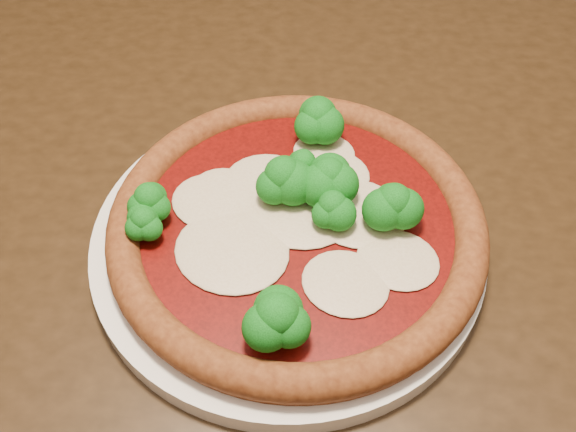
% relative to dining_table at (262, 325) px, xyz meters
% --- Properties ---
extents(dining_table, '(1.37, 1.24, 0.75)m').
position_rel_dining_table_xyz_m(dining_table, '(0.00, 0.00, 0.00)').
color(dining_table, black).
rests_on(dining_table, floor).
extents(plate, '(0.32, 0.32, 0.02)m').
position_rel_dining_table_xyz_m(plate, '(0.01, 0.02, 0.11)').
color(plate, silver).
rests_on(plate, dining_table).
extents(pizza, '(0.30, 0.30, 0.06)m').
position_rel_dining_table_xyz_m(pizza, '(0.02, 0.03, 0.13)').
color(pizza, brown).
rests_on(pizza, plate).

